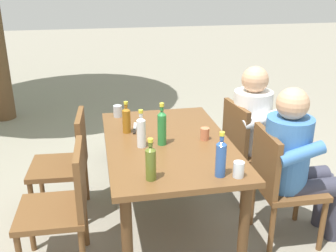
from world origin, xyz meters
TOP-DOWN VIEW (x-y plane):
  - ground_plane at (0.00, 0.00)m, footprint 24.00×24.00m
  - dining_table at (0.00, 0.00)m, footprint 1.42×0.91m
  - chair_near_right at (0.31, -0.75)m, footprint 0.49×0.49m
  - chair_near_left at (-0.32, -0.75)m, footprint 0.45×0.45m
  - chair_far_left at (-0.32, 0.75)m, footprint 0.45×0.45m
  - chair_far_right at (0.31, 0.75)m, footprint 0.47×0.47m
  - person_in_white_shirt at (0.32, -0.86)m, footprint 0.47×0.61m
  - person_in_plaid_shirt at (-0.32, -0.86)m, footprint 0.47×0.61m
  - bottle_clear at (-0.06, 0.20)m, footprint 0.06×0.06m
  - bottle_amber at (0.23, 0.28)m, footprint 0.06×0.06m
  - bottle_green at (-0.05, 0.05)m, footprint 0.06×0.06m
  - bottle_blue at (-0.58, -0.21)m, footprint 0.06×0.06m
  - bottle_olive at (-0.54, 0.21)m, footprint 0.06×0.06m
  - cup_terracotta at (-0.02, -0.27)m, footprint 0.07×0.07m
  - cup_glass at (-0.61, -0.32)m, footprint 0.07×0.07m
  - cup_steel at (0.60, 0.32)m, footprint 0.08×0.08m
  - table_knife at (0.28, 0.21)m, footprint 0.24×0.06m
  - backpack_by_near_side at (1.28, 0.31)m, footprint 0.33×0.21m
  - backpack_by_far_side at (1.16, 0.15)m, footprint 0.32×0.24m

SIDE VIEW (x-z plane):
  - ground_plane at x=0.00m, z-range 0.00..0.00m
  - backpack_by_far_side at x=1.16m, z-range -0.01..0.39m
  - backpack_by_near_side at x=1.28m, z-range -0.01..0.44m
  - chair_near_right at x=0.31m, z-range 0.05..0.92m
  - chair_near_left at x=-0.32m, z-range 0.05..0.92m
  - chair_far_left at x=-0.32m, z-range 0.05..0.92m
  - chair_far_right at x=0.31m, z-range 0.05..0.92m
  - dining_table at x=0.00m, z-range 0.27..0.99m
  - person_in_white_shirt at x=0.32m, z-range 0.07..1.25m
  - person_in_plaid_shirt at x=-0.32m, z-range 0.07..1.25m
  - table_knife at x=0.28m, z-range 0.72..0.74m
  - cup_terracotta at x=-0.02m, z-range 0.72..0.82m
  - cup_glass at x=-0.61m, z-range 0.72..0.82m
  - cup_steel at x=0.60m, z-range 0.72..0.82m
  - bottle_amber at x=0.23m, z-range 0.71..0.96m
  - bottle_olive at x=-0.54m, z-range 0.71..0.97m
  - bottle_clear at x=-0.06m, z-range 0.71..0.98m
  - bottle_blue at x=-0.58m, z-range 0.70..0.99m
  - bottle_green at x=-0.05m, z-range 0.70..1.02m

